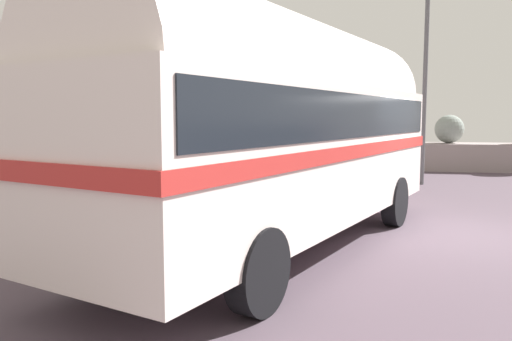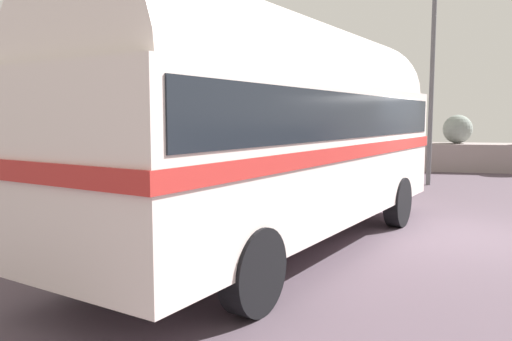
# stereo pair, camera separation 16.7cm
# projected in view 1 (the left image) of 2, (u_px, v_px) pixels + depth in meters

# --- Properties ---
(ground) EXTENTS (32.00, 26.00, 0.02)m
(ground) POSITION_uv_depth(u_px,v_px,m) (451.00, 234.00, 9.21)
(ground) COLOR #51434E
(breakwater) EXTENTS (31.36, 2.08, 2.40)m
(breakwater) POSITION_uv_depth(u_px,v_px,m) (401.00, 152.00, 20.66)
(breakwater) COLOR gray
(breakwater) RESTS_ON ground
(vintage_coach) EXTENTS (5.18, 8.88, 3.70)m
(vintage_coach) POSITION_uv_depth(u_px,v_px,m) (283.00, 122.00, 7.98)
(vintage_coach) COLOR black
(vintage_coach) RESTS_ON ground
(lamp_post) EXTENTS (0.64, 0.97, 7.01)m
(lamp_post) POSITION_uv_depth(u_px,v_px,m) (425.00, 59.00, 15.43)
(lamp_post) COLOR #5B5B60
(lamp_post) RESTS_ON ground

